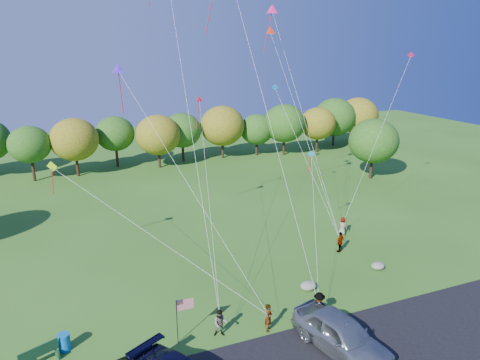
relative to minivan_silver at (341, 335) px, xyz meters
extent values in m
plane|color=#2E5C1A|center=(-2.12, 3.62, -1.06)|extent=(140.00, 140.00, 0.00)
cylinder|color=#321E12|center=(-17.22, 41.05, 0.16)|extent=(0.36, 0.36, 2.46)
ellipsoid|color=#375C17|center=(-17.22, 41.05, 3.52)|extent=(6.53, 6.53, 5.88)
cylinder|color=#321E12|center=(-12.18, 40.14, 0.36)|extent=(0.36, 0.36, 2.84)
ellipsoid|color=#225115|center=(-12.18, 40.14, 3.93)|extent=(6.61, 6.61, 5.95)
cylinder|color=#321E12|center=(-7.74, 41.08, 0.34)|extent=(0.36, 0.36, 2.81)
ellipsoid|color=#375C17|center=(-7.74, 41.08, 3.61)|extent=(5.73, 5.73, 5.16)
cylinder|color=#321E12|center=(-2.25, 42.62, 0.27)|extent=(0.36, 0.36, 2.67)
ellipsoid|color=#375C17|center=(-2.25, 42.62, 3.67)|extent=(6.37, 6.37, 5.73)
cylinder|color=#321E12|center=(2.55, 40.32, 0.33)|extent=(0.36, 0.36, 2.78)
ellipsoid|color=#375C17|center=(2.55, 40.32, 3.29)|extent=(4.82, 4.82, 4.34)
cylinder|color=#321E12|center=(8.23, 42.77, 0.36)|extent=(0.36, 0.36, 2.84)
ellipsoid|color=#225115|center=(8.23, 42.77, 3.55)|extent=(5.46, 5.46, 4.92)
cylinder|color=#321E12|center=(12.68, 42.38, 0.08)|extent=(0.36, 0.36, 2.29)
ellipsoid|color=#225115|center=(12.68, 42.38, 3.49)|extent=(6.97, 6.97, 6.27)
cylinder|color=#321E12|center=(18.37, 40.57, 0.19)|extent=(0.36, 0.36, 2.50)
ellipsoid|color=#225115|center=(18.37, 40.57, 3.04)|extent=(4.92, 4.92, 4.42)
cylinder|color=#321E12|center=(22.49, 41.25, 0.11)|extent=(0.36, 0.36, 2.35)
ellipsoid|color=#375C17|center=(22.49, 41.25, 3.12)|extent=(5.64, 5.64, 5.08)
cylinder|color=#321E12|center=(28.48, 40.50, 0.30)|extent=(0.36, 0.36, 2.73)
ellipsoid|color=#225115|center=(28.48, 40.50, 3.52)|extent=(5.73, 5.73, 5.16)
cylinder|color=#321E12|center=(33.00, 39.93, 0.52)|extent=(0.36, 0.36, 3.17)
ellipsoid|color=#375C17|center=(33.00, 39.93, 3.80)|extent=(5.19, 5.19, 4.67)
cylinder|color=#321E12|center=(21.88, 25.62, 0.34)|extent=(0.36, 0.36, 2.80)
ellipsoid|color=#225115|center=(21.88, 25.62, 3.69)|extent=(6.00, 6.00, 5.40)
imported|color=gray|center=(0.00, 0.00, 0.00)|extent=(3.71, 6.29, 2.01)
imported|color=#4C4C59|center=(-2.80, 3.05, -0.21)|extent=(0.70, 0.74, 1.71)
imported|color=#4C4C59|center=(-5.52, 3.63, -0.25)|extent=(0.95, 0.85, 1.62)
imported|color=#4C4C59|center=(0.37, 2.82, -0.14)|extent=(1.34, 1.00, 1.84)
imported|color=#4C4C59|center=(6.74, 9.97, -0.21)|extent=(1.08, 0.80, 1.70)
imported|color=#4C4C59|center=(8.81, 12.66, -0.26)|extent=(0.89, 0.93, 1.60)
cube|color=#153A21|center=(-14.91, 5.06, -0.60)|extent=(1.88, 0.87, 0.07)
cube|color=#153A21|center=(-14.91, 4.86, -0.27)|extent=(1.86, 0.81, 0.61)
cube|color=#153A21|center=(-14.08, 5.06, -0.83)|extent=(0.27, 0.49, 0.46)
cylinder|color=#0B5FB1|center=(-13.72, 5.59, -0.58)|extent=(0.64, 0.64, 0.97)
cylinder|color=black|center=(-7.92, 3.91, 0.28)|extent=(0.05, 0.05, 2.69)
cube|color=red|center=(-7.43, 3.91, 1.25)|extent=(0.97, 0.65, 0.02)
cube|color=navy|center=(-7.72, 3.92, 1.44)|extent=(0.39, 0.02, 0.30)
ellipsoid|color=gray|center=(1.55, 6.00, -0.78)|extent=(1.14, 0.89, 0.57)
ellipsoid|color=gray|center=(7.73, 6.55, -0.80)|extent=(1.03, 0.86, 0.54)
cone|color=#3713C0|center=(-8.74, 14.94, 13.12)|extent=(1.08, 0.72, 0.90)
cone|color=red|center=(4.47, 18.83, 15.87)|extent=(0.99, 0.70, 0.84)
cone|color=#E71071|center=(5.36, 20.44, 17.68)|extent=(1.22, 0.89, 1.03)
cube|color=#D20E5B|center=(16.79, 15.46, 13.90)|extent=(0.45, 0.43, 0.57)
cube|color=#BEFF15|center=(-13.63, 14.80, 6.85)|extent=(0.68, 0.41, 0.75)
cube|color=blue|center=(5.04, 18.83, 11.19)|extent=(0.61, 0.25, 0.61)
cone|color=red|center=(-1.67, 19.80, 10.28)|extent=(0.72, 0.38, 0.67)
cube|color=#199AE9|center=(4.95, 12.04, 6.67)|extent=(0.50, 0.34, 0.56)
camera|label=1|loc=(-12.07, -15.85, 14.51)|focal=32.00mm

